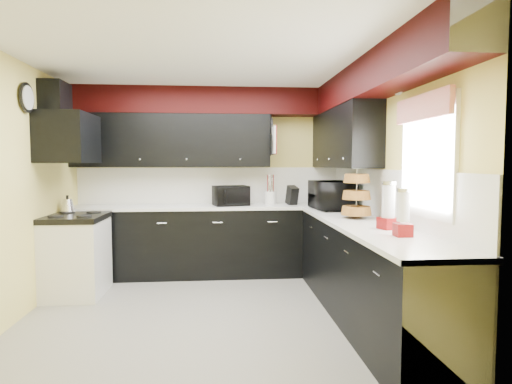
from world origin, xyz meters
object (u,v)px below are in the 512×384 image
Objects in this scene: microwave at (332,195)px; kettle at (68,206)px; toaster_oven at (231,196)px; utensil_crock at (270,198)px; knife_block at (292,196)px.

microwave is 3.58× the size of kettle.
toaster_oven is 1.35m from microwave.
utensil_crock is 0.70× the size of knife_block.
toaster_oven is at bearing 165.26° from knife_block.
toaster_oven reaches higher than kettle.
microwave is 2.51× the size of knife_block.
toaster_oven reaches higher than utensil_crock.
utensil_crock is at bearing -3.81° from toaster_oven.
microwave is at bearing -39.43° from toaster_oven.
microwave is 0.72m from knife_block.
knife_block reaches higher than utensil_crock.
microwave is 3.18m from kettle.
microwave reaches higher than knife_block.
microwave is 3.56× the size of utensil_crock.
toaster_oven is 0.55m from utensil_crock.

